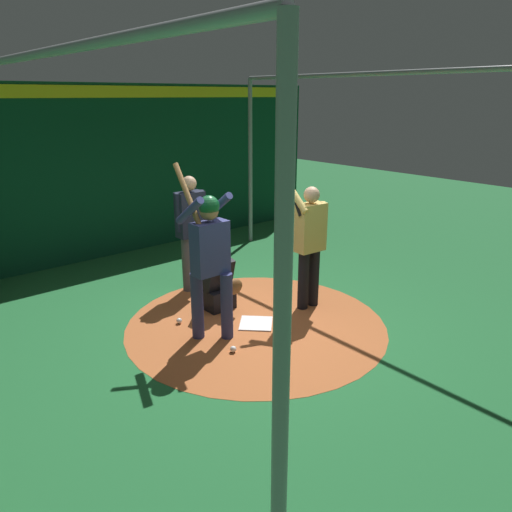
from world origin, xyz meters
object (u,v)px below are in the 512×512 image
at_px(baseball_1, 233,349).
at_px(baseball_2, 230,302).
at_px(catcher, 219,284).
at_px(baseball_0, 179,321).
at_px(batter, 210,254).
at_px(umpire, 191,227).
at_px(home_plate, 256,323).
at_px(visitor, 309,239).

distance_m(baseball_1, baseball_2, 1.36).
distance_m(catcher, baseball_1, 1.31).
distance_m(baseball_0, baseball_2, 0.89).
distance_m(batter, umpire, 1.64).
height_order(umpire, baseball_0, umpire).
height_order(batter, catcher, batter).
bearing_deg(baseball_0, home_plate, 48.84).
xyz_separation_m(baseball_0, baseball_2, (-0.05, 0.89, 0.00)).
height_order(home_plate, umpire, umpire).
bearing_deg(baseball_0, visitor, 67.24).
bearing_deg(baseball_2, home_plate, -9.61).
xyz_separation_m(baseball_1, baseball_2, (-1.10, 0.80, 0.00)).
relative_size(umpire, baseball_0, 23.80).
relative_size(umpire, baseball_2, 23.80).
xyz_separation_m(home_plate, batter, (-0.09, -0.65, 1.08)).
bearing_deg(baseball_1, baseball_0, -175.50).
height_order(visitor, baseball_0, visitor).
bearing_deg(visitor, baseball_0, -108.67).
height_order(catcher, baseball_1, catcher).
height_order(umpire, baseball_2, umpire).
bearing_deg(baseball_1, baseball_2, 143.83).
distance_m(batter, baseball_2, 1.44).
relative_size(umpire, visitor, 0.84).
relative_size(batter, visitor, 1.02).
bearing_deg(home_plate, batter, -98.00).
bearing_deg(umpire, batter, -25.44).
distance_m(batter, catcher, 1.12).
bearing_deg(baseball_0, batter, 11.72).
relative_size(catcher, visitor, 0.46).
distance_m(visitor, baseball_1, 1.91).
bearing_deg(baseball_2, visitor, 46.79).
xyz_separation_m(visitor, baseball_0, (-0.71, -1.69, -0.96)).
height_order(home_plate, baseball_1, baseball_1).
relative_size(batter, baseball_0, 28.81).
height_order(catcher, baseball_2, catcher).
bearing_deg(batter, umpire, 154.56).
bearing_deg(umpire, visitor, 28.45).
relative_size(umpire, baseball_1, 23.80).
relative_size(home_plate, catcher, 0.44).
distance_m(visitor, baseball_2, 1.46).
bearing_deg(catcher, umpire, 171.47).
distance_m(home_plate, visitor, 1.36).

